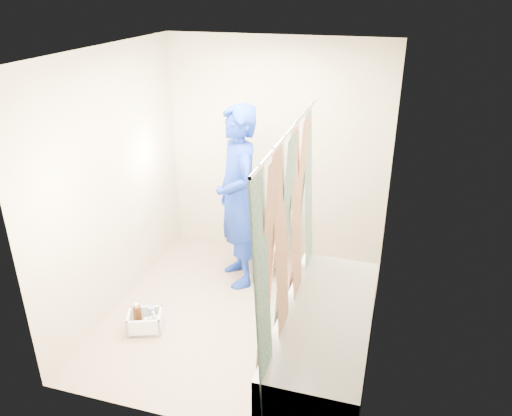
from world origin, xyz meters
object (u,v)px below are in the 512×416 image
(bathtub, at_px, (324,337))
(plumber, at_px, (238,198))
(toilet, at_px, (268,243))
(cleaning_caddy, at_px, (146,322))

(bathtub, relative_size, plumber, 0.94)
(bathtub, xyz_separation_m, plumber, (-1.06, 1.02, 0.66))
(bathtub, distance_m, toilet, 1.50)
(toilet, xyz_separation_m, cleaning_caddy, (-0.79, -1.28, -0.26))
(bathtub, height_order, toilet, toilet)
(bathtub, bearing_deg, toilet, 122.77)
(toilet, bearing_deg, cleaning_caddy, -107.28)
(bathtub, distance_m, plumber, 1.62)
(bathtub, height_order, plumber, plumber)
(bathtub, relative_size, cleaning_caddy, 4.89)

